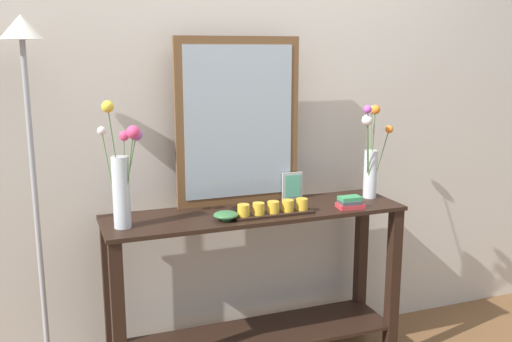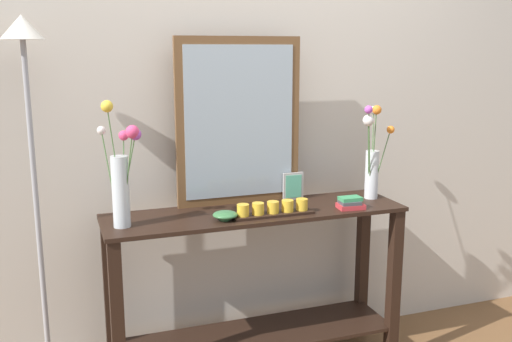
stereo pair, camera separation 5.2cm
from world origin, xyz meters
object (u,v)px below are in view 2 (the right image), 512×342
object	(u,v)px
mirror_leaning	(239,122)
picture_frame_small	(293,186)
vase_right	(372,158)
book_stack	(350,203)
console_table	(256,277)
floor_lamp	(32,152)
candle_tray	(273,209)
decorative_bowl	(225,215)
tall_vase_left	(121,176)

from	to	relation	value
mirror_leaning	picture_frame_small	world-z (taller)	mirror_leaning
mirror_leaning	vase_right	xyz separation A→B (m)	(0.67, -0.15, -0.20)
mirror_leaning	book_stack	xyz separation A→B (m)	(0.48, -0.28, -0.39)
console_table	mirror_leaning	bearing A→B (deg)	100.17
mirror_leaning	floor_lamp	bearing A→B (deg)	-175.47
picture_frame_small	book_stack	xyz separation A→B (m)	(0.20, -0.25, -0.04)
console_table	candle_tray	world-z (taller)	candle_tray
candle_tray	decorative_bowl	size ratio (longest dim) A/B	3.42
tall_vase_left	floor_lamp	xyz separation A→B (m)	(-0.36, 0.14, 0.11)
console_table	decorative_bowl	distance (m)	0.42
mirror_leaning	vase_right	world-z (taller)	mirror_leaning
mirror_leaning	tall_vase_left	xyz separation A→B (m)	(-0.60, -0.21, -0.18)
tall_vase_left	picture_frame_small	size ratio (longest dim) A/B	3.92
console_table	decorative_bowl	world-z (taller)	decorative_bowl
vase_right	decorative_bowl	size ratio (longest dim) A/B	4.33
mirror_leaning	floor_lamp	distance (m)	0.97
tall_vase_left	book_stack	xyz separation A→B (m)	(1.08, -0.07, -0.20)
decorative_bowl	floor_lamp	size ratio (longest dim) A/B	0.07
vase_right	console_table	bearing A→B (deg)	-178.88
picture_frame_small	mirror_leaning	bearing A→B (deg)	173.39
console_table	floor_lamp	distance (m)	1.20
candle_tray	floor_lamp	xyz separation A→B (m)	(-1.04, 0.19, 0.31)
vase_right	decorative_bowl	distance (m)	0.85
picture_frame_small	decorative_bowl	size ratio (longest dim) A/B	1.24
mirror_leaning	tall_vase_left	size ratio (longest dim) A/B	1.48
vase_right	candle_tray	bearing A→B (deg)	-169.08
candle_tray	tall_vase_left	bearing A→B (deg)	175.42
floor_lamp	picture_frame_small	bearing A→B (deg)	2.00
console_table	candle_tray	size ratio (longest dim) A/B	3.73
tall_vase_left	picture_frame_small	xyz separation A→B (m)	(0.88, 0.18, -0.16)
tall_vase_left	candle_tray	xyz separation A→B (m)	(0.68, -0.05, -0.20)
mirror_leaning	candle_tray	distance (m)	0.47
picture_frame_small	floor_lamp	size ratio (longest dim) A/B	0.08
vase_right	floor_lamp	distance (m)	1.63
vase_right	book_stack	size ratio (longest dim) A/B	3.70
vase_right	mirror_leaning	bearing A→B (deg)	167.08
tall_vase_left	picture_frame_small	bearing A→B (deg)	11.53
vase_right	decorative_bowl	world-z (taller)	vase_right
candle_tray	picture_frame_small	size ratio (longest dim) A/B	2.75
console_table	candle_tray	distance (m)	0.39
picture_frame_small	decorative_bowl	world-z (taller)	picture_frame_small
console_table	tall_vase_left	bearing A→B (deg)	-175.75
console_table	mirror_leaning	size ratio (longest dim) A/B	1.77
tall_vase_left	vase_right	bearing A→B (deg)	2.68
candle_tray	book_stack	xyz separation A→B (m)	(0.40, -0.02, -0.00)
tall_vase_left	decorative_bowl	world-z (taller)	tall_vase_left
decorative_bowl	book_stack	distance (m)	0.63
candle_tray	book_stack	distance (m)	0.40
book_stack	floor_lamp	xyz separation A→B (m)	(-1.44, 0.21, 0.31)
tall_vase_left	picture_frame_small	distance (m)	0.92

